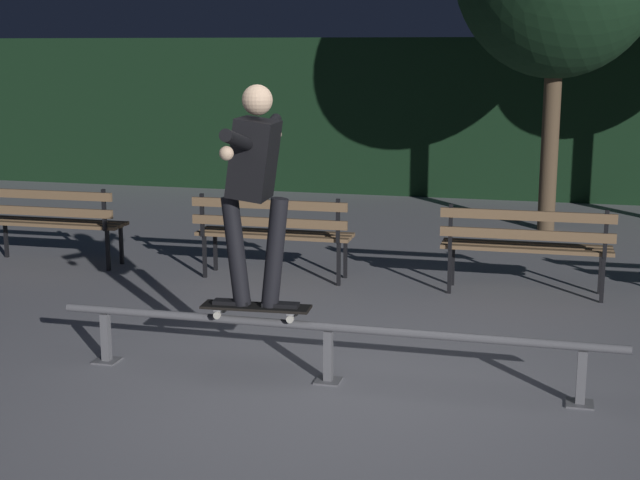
{
  "coord_description": "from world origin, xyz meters",
  "views": [
    {
      "loc": [
        1.47,
        -5.79,
        2.32
      ],
      "look_at": [
        -0.27,
        0.99,
        0.85
      ],
      "focal_mm": 51.54,
      "sensor_mm": 36.0,
      "label": 1
    }
  ],
  "objects_px": {
    "grind_rail": "(328,336)",
    "skateboard": "(256,308)",
    "park_bench_right_center": "(526,241)",
    "skateboarder": "(255,177)",
    "park_bench_leftmost": "(50,217)",
    "park_bench_left_center": "(272,228)"
  },
  "relations": [
    {
      "from": "grind_rail",
      "to": "skateboard",
      "type": "relative_size",
      "value": 5.12
    },
    {
      "from": "grind_rail",
      "to": "park_bench_right_center",
      "type": "xyz_separation_m",
      "value": [
        1.26,
        2.7,
        0.2
      ]
    },
    {
      "from": "grind_rail",
      "to": "park_bench_right_center",
      "type": "bearing_deg",
      "value": 64.99
    },
    {
      "from": "skateboard",
      "to": "skateboarder",
      "type": "distance_m",
      "value": 0.94
    },
    {
      "from": "grind_rail",
      "to": "park_bench_leftmost",
      "type": "bearing_deg",
      "value": 144.31
    },
    {
      "from": "grind_rail",
      "to": "skateboard",
      "type": "distance_m",
      "value": 0.56
    },
    {
      "from": "grind_rail",
      "to": "park_bench_right_center",
      "type": "relative_size",
      "value": 2.52
    },
    {
      "from": "skateboarder",
      "to": "park_bench_right_center",
      "type": "bearing_deg",
      "value": 56.49
    },
    {
      "from": "skateboarder",
      "to": "park_bench_right_center",
      "type": "height_order",
      "value": "skateboarder"
    },
    {
      "from": "skateboarder",
      "to": "park_bench_right_center",
      "type": "xyz_separation_m",
      "value": [
        1.79,
        2.7,
        -0.91
      ]
    },
    {
      "from": "grind_rail",
      "to": "park_bench_leftmost",
      "type": "height_order",
      "value": "park_bench_leftmost"
    },
    {
      "from": "park_bench_leftmost",
      "to": "park_bench_right_center",
      "type": "distance_m",
      "value": 5.01
    },
    {
      "from": "park_bench_left_center",
      "to": "park_bench_right_center",
      "type": "relative_size",
      "value": 1.0
    },
    {
      "from": "park_bench_left_center",
      "to": "park_bench_leftmost",
      "type": "bearing_deg",
      "value": 180.0
    },
    {
      "from": "skateboarder",
      "to": "park_bench_left_center",
      "type": "relative_size",
      "value": 0.97
    },
    {
      "from": "park_bench_left_center",
      "to": "skateboard",
      "type": "bearing_deg",
      "value": -75.09
    },
    {
      "from": "park_bench_leftmost",
      "to": "skateboard",
      "type": "bearing_deg",
      "value": -39.91
    },
    {
      "from": "grind_rail",
      "to": "skateboard",
      "type": "height_order",
      "value": "skateboard"
    },
    {
      "from": "skateboard",
      "to": "park_bench_left_center",
      "type": "bearing_deg",
      "value": 104.91
    },
    {
      "from": "grind_rail",
      "to": "park_bench_left_center",
      "type": "xyz_separation_m",
      "value": [
        -1.25,
        2.7,
        0.2
      ]
    },
    {
      "from": "park_bench_leftmost",
      "to": "grind_rail",
      "type": "bearing_deg",
      "value": -35.69
    },
    {
      "from": "skateboard",
      "to": "park_bench_left_center",
      "type": "xyz_separation_m",
      "value": [
        -0.72,
        2.7,
        0.03
      ]
    }
  ]
}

